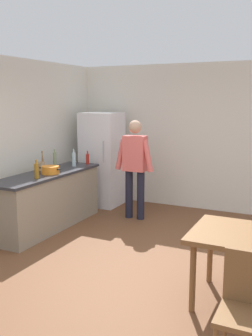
# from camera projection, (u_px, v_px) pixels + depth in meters

# --- Properties ---
(ground_plane) EXTENTS (14.00, 14.00, 0.00)m
(ground_plane) POSITION_uv_depth(u_px,v_px,m) (143.00, 270.00, 4.69)
(ground_plane) COLOR brown
(wall_back) EXTENTS (6.40, 0.12, 2.70)m
(wall_back) POSITION_uv_depth(u_px,v_px,m) (208.00, 138.00, 7.12)
(wall_back) COLOR silver
(wall_back) RESTS_ON ground_plane
(kitchen_counter) EXTENTS (0.64, 2.20, 0.90)m
(kitchen_counter) POSITION_uv_depth(u_px,v_px,m) (48.00, 200.00, 6.18)
(kitchen_counter) COLOR gray
(kitchen_counter) RESTS_ON ground_plane
(refrigerator) EXTENTS (0.70, 0.67, 1.80)m
(refrigerator) POSITION_uv_depth(u_px,v_px,m) (102.00, 159.00, 7.48)
(refrigerator) COLOR white
(refrigerator) RESTS_ON ground_plane
(person) EXTENTS (0.70, 0.22, 1.70)m
(person) POSITION_uv_depth(u_px,v_px,m) (135.00, 163.00, 6.57)
(person) COLOR #1E1E2D
(person) RESTS_ON ground_plane
(chair) EXTENTS (0.42, 0.42, 0.91)m
(chair) POSITION_uv_depth(u_px,v_px,m) (248.00, 304.00, 2.88)
(chair) COLOR brown
(chair) RESTS_ON ground_plane
(cooking_pot) EXTENTS (0.40, 0.28, 0.12)m
(cooking_pot) POSITION_uv_depth(u_px,v_px,m) (50.00, 170.00, 6.01)
(cooking_pot) COLOR orange
(cooking_pot) RESTS_ON kitchen_counter
(utensil_jar) EXTENTS (0.11, 0.11, 0.32)m
(utensil_jar) POSITION_uv_depth(u_px,v_px,m) (42.00, 166.00, 6.29)
(utensil_jar) COLOR tan
(utensil_jar) RESTS_ON kitchen_counter
(bottle_vinegar_tall) EXTENTS (0.06, 0.06, 0.32)m
(bottle_vinegar_tall) POSITION_uv_depth(u_px,v_px,m) (55.00, 160.00, 6.51)
(bottle_vinegar_tall) COLOR gray
(bottle_vinegar_tall) RESTS_ON kitchen_counter
(bottle_oil_amber) EXTENTS (0.06, 0.06, 0.28)m
(bottle_oil_amber) POSITION_uv_depth(u_px,v_px,m) (36.00, 171.00, 5.63)
(bottle_oil_amber) COLOR #996619
(bottle_oil_amber) RESTS_ON kitchen_counter
(bottle_water_clear) EXTENTS (0.07, 0.07, 0.30)m
(bottle_water_clear) POSITION_uv_depth(u_px,v_px,m) (74.00, 159.00, 6.68)
(bottle_water_clear) COLOR silver
(bottle_water_clear) RESTS_ON kitchen_counter
(bottle_sauce_red) EXTENTS (0.06, 0.06, 0.24)m
(bottle_sauce_red) POSITION_uv_depth(u_px,v_px,m) (88.00, 159.00, 6.90)
(bottle_sauce_red) COLOR #B22319
(bottle_sauce_red) RESTS_ON kitchen_counter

